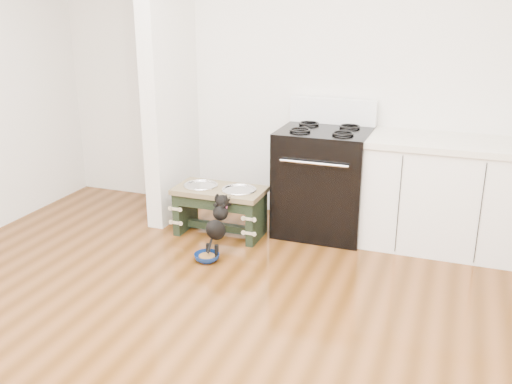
% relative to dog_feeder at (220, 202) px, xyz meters
% --- Properties ---
extents(ground, '(5.00, 5.00, 0.00)m').
position_rel_dog_feeder_xyz_m(ground, '(0.57, -1.78, -0.30)').
color(ground, '#47270C').
rests_on(ground, ground).
extents(room_shell, '(5.00, 5.00, 5.00)m').
position_rel_dog_feeder_xyz_m(room_shell, '(0.57, -1.78, 1.32)').
color(room_shell, silver).
rests_on(room_shell, ground).
extents(partition_wall, '(0.15, 0.80, 2.70)m').
position_rel_dog_feeder_xyz_m(partition_wall, '(-0.61, 0.32, 1.05)').
color(partition_wall, silver).
rests_on(partition_wall, ground).
extents(oven_range, '(0.76, 0.69, 1.14)m').
position_rel_dog_feeder_xyz_m(oven_range, '(0.82, 0.38, 0.18)').
color(oven_range, black).
rests_on(oven_range, ground).
extents(cabinet_run, '(1.24, 0.64, 0.91)m').
position_rel_dog_feeder_xyz_m(cabinet_run, '(1.80, 0.40, 0.15)').
color(cabinet_run, white).
rests_on(cabinet_run, ground).
extents(dog_feeder, '(0.77, 0.41, 0.44)m').
position_rel_dog_feeder_xyz_m(dog_feeder, '(0.00, 0.00, 0.00)').
color(dog_feeder, black).
rests_on(dog_feeder, ground).
extents(puppy, '(0.14, 0.40, 0.47)m').
position_rel_dog_feeder_xyz_m(puppy, '(0.14, -0.36, -0.04)').
color(puppy, black).
rests_on(puppy, ground).
extents(floor_bowl, '(0.26, 0.26, 0.06)m').
position_rel_dog_feeder_xyz_m(floor_bowl, '(0.12, -0.54, -0.27)').
color(floor_bowl, navy).
rests_on(floor_bowl, ground).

